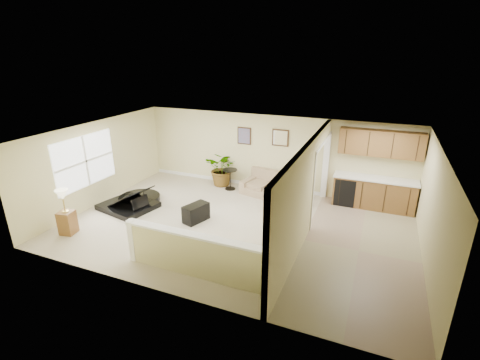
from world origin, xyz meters
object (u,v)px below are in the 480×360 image
at_px(piano, 128,188).
at_px(piano_bench, 196,213).
at_px(small_plant, 306,200).
at_px(lamp_stand, 66,215).
at_px(palm_plant, 223,169).
at_px(accent_table, 230,177).
at_px(loveseat, 269,184).

bearing_deg(piano, piano_bench, 9.56).
distance_m(piano, piano_bench, 2.34).
height_order(piano, small_plant, piano).
bearing_deg(lamp_stand, piano, 78.70).
xyz_separation_m(piano, lamp_stand, (-0.39, -1.94, -0.08)).
bearing_deg(palm_plant, lamp_stand, -116.01).
height_order(accent_table, palm_plant, palm_plant).
bearing_deg(accent_table, palm_plant, 147.00).
height_order(loveseat, lamp_stand, lamp_stand).
xyz_separation_m(palm_plant, lamp_stand, (-2.25, -4.60, -0.09)).
xyz_separation_m(loveseat, palm_plant, (-1.72, 0.17, 0.24)).
bearing_deg(palm_plant, accent_table, -33.00).
xyz_separation_m(piano_bench, small_plant, (2.60, 2.14, -0.04)).
relative_size(loveseat, lamp_stand, 1.57).
distance_m(piano_bench, loveseat, 2.87).
relative_size(piano_bench, palm_plant, 0.59).
bearing_deg(loveseat, accent_table, -163.44).
relative_size(piano, small_plant, 4.03).
distance_m(piano_bench, accent_table, 2.51).
relative_size(accent_table, small_plant, 1.45).
relative_size(loveseat, small_plant, 3.89).
xyz_separation_m(piano, accent_table, (2.24, 2.42, -0.13)).
height_order(piano_bench, accent_table, accent_table).
bearing_deg(piano_bench, loveseat, 63.80).
xyz_separation_m(piano_bench, accent_table, (-0.08, 2.50, 0.21)).
bearing_deg(piano, loveseat, 46.42).
distance_m(piano, lamp_stand, 1.98).
bearing_deg(piano_bench, lamp_stand, -145.52).
xyz_separation_m(loveseat, lamp_stand, (-3.97, -4.43, 0.15)).
relative_size(piano, lamp_stand, 1.63).
xyz_separation_m(piano_bench, palm_plant, (-0.46, 2.75, 0.36)).
bearing_deg(small_plant, palm_plant, 168.75).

